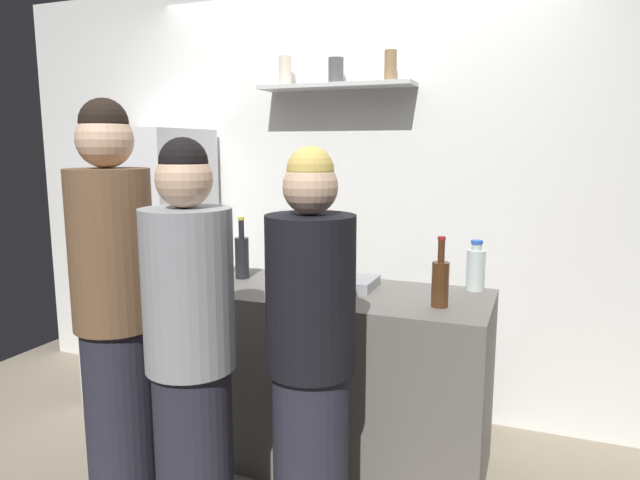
% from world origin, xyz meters
% --- Properties ---
extents(back_wall_assembly, '(4.80, 0.32, 2.60)m').
position_xyz_m(back_wall_assembly, '(-0.00, 1.25, 1.30)').
color(back_wall_assembly, white).
rests_on(back_wall_assembly, ground).
extents(refrigerator, '(0.66, 0.65, 1.70)m').
position_xyz_m(refrigerator, '(-1.21, 0.85, 0.85)').
color(refrigerator, white).
rests_on(refrigerator, ground).
extents(counter, '(1.67, 0.65, 0.89)m').
position_xyz_m(counter, '(0.07, 0.53, 0.45)').
color(counter, '#66605B').
rests_on(counter, ground).
extents(baking_pan, '(0.34, 0.24, 0.05)m').
position_xyz_m(baking_pan, '(0.16, 0.61, 0.92)').
color(baking_pan, gray).
rests_on(baking_pan, counter).
extents(utensil_holder, '(0.10, 0.10, 0.21)m').
position_xyz_m(utensil_holder, '(-0.60, 0.28, 0.95)').
color(utensil_holder, '#B2B2B7').
rests_on(utensil_holder, counter).
extents(wine_bottle_pale_glass, '(0.07, 0.07, 0.28)m').
position_xyz_m(wine_bottle_pale_glass, '(-0.56, 0.66, 1.00)').
color(wine_bottle_pale_glass, '#B2BFB2').
rests_on(wine_bottle_pale_glass, counter).
extents(wine_bottle_dark_glass, '(0.07, 0.07, 0.33)m').
position_xyz_m(wine_bottle_dark_glass, '(-0.41, 0.60, 1.02)').
color(wine_bottle_dark_glass, black).
rests_on(wine_bottle_dark_glass, counter).
extents(wine_bottle_green_glass, '(0.07, 0.07, 0.30)m').
position_xyz_m(wine_bottle_green_glass, '(-0.04, 0.80, 1.01)').
color(wine_bottle_green_glass, '#19471E').
rests_on(wine_bottle_green_glass, counter).
extents(wine_bottle_amber_glass, '(0.08, 0.08, 0.32)m').
position_xyz_m(wine_bottle_amber_glass, '(0.68, 0.43, 1.01)').
color(wine_bottle_amber_glass, '#472814').
rests_on(wine_bottle_amber_glass, counter).
extents(water_bottle_plastic, '(0.09, 0.09, 0.25)m').
position_xyz_m(water_bottle_plastic, '(0.79, 0.79, 1.00)').
color(water_bottle_plastic, silver).
rests_on(water_bottle_plastic, counter).
extents(person_brown_jacket, '(0.34, 0.34, 1.79)m').
position_xyz_m(person_brown_jacket, '(-0.58, -0.20, 0.90)').
color(person_brown_jacket, '#262633').
rests_on(person_brown_jacket, ground).
extents(person_grey_hoodie, '(0.34, 0.34, 1.63)m').
position_xyz_m(person_grey_hoodie, '(-0.13, -0.31, 0.81)').
color(person_grey_hoodie, '#262633').
rests_on(person_grey_hoodie, ground).
extents(person_blonde, '(0.34, 0.34, 1.60)m').
position_xyz_m(person_blonde, '(0.29, -0.14, 0.79)').
color(person_blonde, '#262633').
rests_on(person_blonde, ground).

